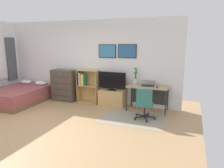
{
  "coord_description": "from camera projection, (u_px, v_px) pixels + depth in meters",
  "views": [
    {
      "loc": [
        3.24,
        -3.75,
        2.02
      ],
      "look_at": [
        1.21,
        1.5,
        0.85
      ],
      "focal_mm": 33.11,
      "sensor_mm": 36.0,
      "label": 1
    }
  ],
  "objects": [
    {
      "name": "computer_mouse",
      "position": [
        157.0,
        87.0,
        5.84
      ],
      "size": [
        0.06,
        0.1,
        0.03
      ],
      "primitive_type": "ellipsoid",
      "color": "#262628",
      "rests_on": "desk"
    },
    {
      "name": "bamboo_vase",
      "position": [
        136.0,
        76.0,
        6.25
      ],
      "size": [
        0.1,
        0.1,
        0.5
      ],
      "color": "silver",
      "rests_on": "desk"
    },
    {
      "name": "dresser",
      "position": [
        64.0,
        85.0,
        7.12
      ],
      "size": [
        0.85,
        0.46,
        1.07
      ],
      "color": "#4C4238",
      "rests_on": "ground_plane"
    },
    {
      "name": "laptop",
      "position": [
        148.0,
        83.0,
        6.04
      ],
      "size": [
        0.43,
        0.46,
        0.17
      ],
      "rotation": [
        0.0,
        0.0,
        0.1
      ],
      "color": "#B7B7BC",
      "rests_on": "desk"
    },
    {
      "name": "wine_glass",
      "position": [
        135.0,
        81.0,
        6.01
      ],
      "size": [
        0.07,
        0.07,
        0.18
      ],
      "color": "silver",
      "rests_on": "desk"
    },
    {
      "name": "ground_plane",
      "position": [
        43.0,
        127.0,
        4.98
      ],
      "size": [
        7.2,
        7.2,
        0.0
      ],
      "primitive_type": "plane",
      "color": "tan"
    },
    {
      "name": "television",
      "position": [
        112.0,
        81.0,
        6.44
      ],
      "size": [
        0.9,
        0.16,
        0.58
      ],
      "color": "black",
      "rests_on": "tv_stand"
    },
    {
      "name": "bed",
      "position": [
        19.0,
        95.0,
        6.92
      ],
      "size": [
        1.53,
        2.03,
        0.62
      ],
      "rotation": [
        0.0,
        0.0,
        0.03
      ],
      "color": "brown",
      "rests_on": "ground_plane"
    },
    {
      "name": "desk",
      "position": [
        148.0,
        90.0,
        6.09
      ],
      "size": [
        1.17,
        0.57,
        0.74
      ],
      "color": "tan",
      "rests_on": "ground_plane"
    },
    {
      "name": "office_chair",
      "position": [
        144.0,
        103.0,
        5.31
      ],
      "size": [
        0.57,
        0.58,
        0.86
      ],
      "rotation": [
        0.0,
        0.0,
        0.13
      ],
      "color": "#232326",
      "rests_on": "ground_plane"
    },
    {
      "name": "area_rug",
      "position": [
        133.0,
        118.0,
        5.49
      ],
      "size": [
        1.7,
        1.2,
        0.01
      ],
      "primitive_type": "cube",
      "color": "#9E937F",
      "rests_on": "ground_plane"
    },
    {
      "name": "wall_back_with_posters",
      "position": [
        89.0,
        61.0,
        6.92
      ],
      "size": [
        6.12,
        0.09,
        2.7
      ],
      "color": "white",
      "rests_on": "ground_plane"
    },
    {
      "name": "bookshelf",
      "position": [
        86.0,
        84.0,
        6.88
      ],
      "size": [
        0.73,
        0.3,
        1.09
      ],
      "color": "tan",
      "rests_on": "ground_plane"
    },
    {
      "name": "tv_stand",
      "position": [
        112.0,
        98.0,
        6.57
      ],
      "size": [
        0.83,
        0.41,
        0.51
      ],
      "color": "tan",
      "rests_on": "ground_plane"
    }
  ]
}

